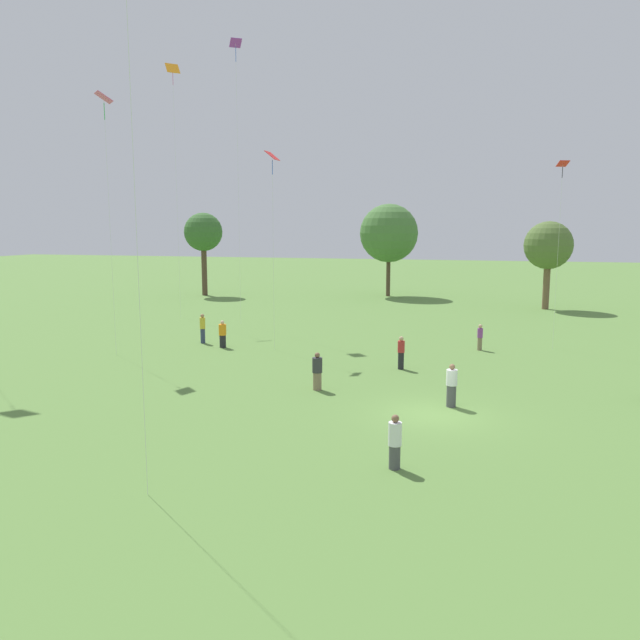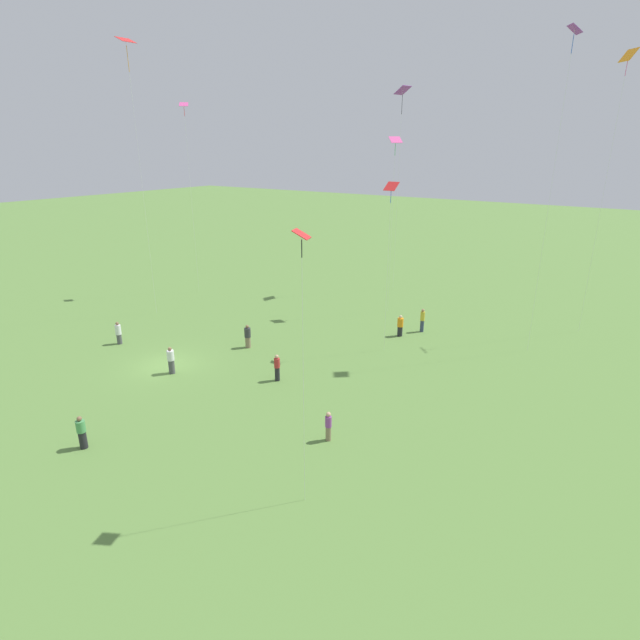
# 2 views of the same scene
# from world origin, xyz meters

# --- Properties ---
(ground_plane) EXTENTS (240.00, 240.00, 0.00)m
(ground_plane) POSITION_xyz_m (0.00, 0.00, 0.00)
(ground_plane) COLOR #5B843D
(tree_0) EXTENTS (4.12, 4.12, 8.94)m
(tree_0) POSITION_xyz_m (-28.32, 37.83, 6.77)
(tree_0) COLOR brown
(tree_0) RESTS_ON ground_plane
(tree_1) EXTENTS (6.21, 6.21, 9.86)m
(tree_1) POSITION_xyz_m (-8.83, 42.36, 6.74)
(tree_1) COLOR brown
(tree_1) RESTS_ON ground_plane
(tree_2) EXTENTS (4.30, 4.30, 7.93)m
(tree_2) POSITION_xyz_m (6.76, 35.44, 5.72)
(tree_2) COLOR brown
(tree_2) RESTS_ON ground_plane
(person_0) EXTENTS (0.48, 0.48, 1.90)m
(person_0) POSITION_xyz_m (-15.79, 11.71, 0.96)
(person_0) COLOR #333D5B
(person_0) RESTS_ON ground_plane
(person_1) EXTENTS (0.65, 0.65, 1.82)m
(person_1) POSITION_xyz_m (0.58, 1.35, 0.89)
(person_1) COLOR #4C4C51
(person_1) RESTS_ON ground_plane
(person_2) EXTENTS (0.46, 0.46, 1.58)m
(person_2) POSITION_xyz_m (1.44, 14.08, 0.80)
(person_2) COLOR #847056
(person_2) RESTS_ON ground_plane
(person_3) EXTENTS (0.58, 0.58, 1.75)m
(person_3) POSITION_xyz_m (-5.52, 2.48, 0.85)
(person_3) COLOR #847056
(person_3) RESTS_ON ground_plane
(person_4) EXTENTS (0.65, 0.65, 1.70)m
(person_4) POSITION_xyz_m (-13.93, 10.68, 0.83)
(person_4) COLOR #232328
(person_4) RESTS_ON ground_plane
(person_6) EXTENTS (0.51, 0.51, 1.75)m
(person_6) POSITION_xyz_m (-2.43, 7.71, 0.88)
(person_6) COLOR #232328
(person_6) RESTS_ON ground_plane
(person_7) EXTENTS (0.59, 0.59, 1.72)m
(person_7) POSITION_xyz_m (-0.66, -5.96, 0.85)
(person_7) COLOR #4C4C51
(person_7) RESTS_ON ground_plane
(kite_0) EXTENTS (1.21, 1.21, 20.18)m
(kite_0) POSITION_xyz_m (-22.89, 22.09, 18.80)
(kite_0) COLOR orange
(kite_0) RESTS_ON ground_plane
(kite_1) EXTENTS (0.78, 0.74, 11.26)m
(kite_1) POSITION_xyz_m (5.76, 15.74, 10.31)
(kite_1) COLOR red
(kite_1) RESTS_ON ground_plane
(kite_5) EXTENTS (1.27, 1.27, 14.75)m
(kite_5) POSITION_xyz_m (-19.07, 7.03, 13.87)
(kite_5) COLOR #E54C99
(kite_5) RESTS_ON ground_plane
(kite_6) EXTENTS (1.06, 1.03, 20.77)m
(kite_6) POSITION_xyz_m (-16.47, 19.62, 18.98)
(kite_6) COLOR purple
(kite_6) RESTS_ON ground_plane
(kite_7) EXTENTS (0.74, 0.89, 11.80)m
(kite_7) POSITION_xyz_m (-10.66, 10.99, 11.00)
(kite_7) COLOR red
(kite_7) RESTS_ON ground_plane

